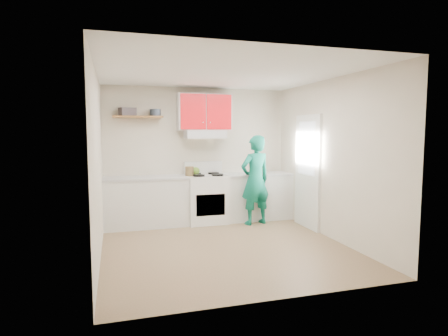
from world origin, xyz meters
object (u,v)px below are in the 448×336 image
object	(u,v)px
crock	(189,172)
person	(255,180)
kettle	(195,171)
stove	(207,199)
tin	(155,113)

from	to	relation	value
crock	person	xyz separation A→B (m)	(1.19, -0.36, -0.16)
kettle	stove	bearing A→B (deg)	-17.95
kettle	crock	distance (m)	0.19
kettle	person	bearing A→B (deg)	-14.16
tin	person	distance (m)	2.25
kettle	person	world-z (taller)	person
stove	crock	world-z (taller)	crock
kettle	person	distance (m)	1.17
tin	kettle	xyz separation A→B (m)	(0.74, -0.05, -1.11)
stove	kettle	size ratio (longest dim) A/B	5.24
crock	person	size ratio (longest dim) A/B	0.12
crock	tin	bearing A→B (deg)	163.43
tin	crock	bearing A→B (deg)	-16.57
stove	kettle	distance (m)	0.58
stove	person	bearing A→B (deg)	-24.20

